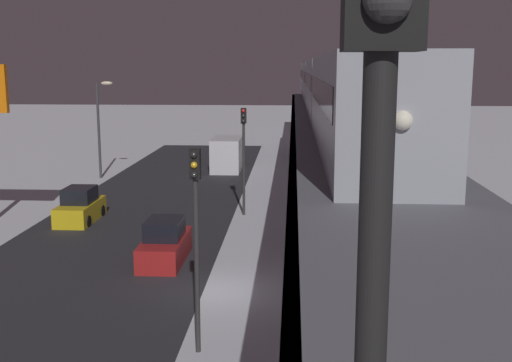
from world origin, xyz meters
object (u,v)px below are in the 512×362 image
at_px(rail_signal, 379,133).
at_px(traffic_light_near, 196,222).
at_px(subway_train, 324,82).
at_px(sedan_yellow, 80,208).
at_px(sedan_red, 165,244).
at_px(delivery_van, 228,153).
at_px(traffic_light_mid, 244,146).

relative_size(rail_signal, traffic_light_near, 0.62).
xyz_separation_m(subway_train, sedan_yellow, (14.58, 16.07, -6.78)).
xyz_separation_m(sedan_yellow, traffic_light_near, (-9.30, 16.41, 3.41)).
distance_m(subway_train, sedan_yellow, 22.73).
bearing_deg(subway_train, rail_signal, 87.63).
relative_size(sedan_red, traffic_light_near, 0.69).
bearing_deg(delivery_van, traffic_light_near, 94.32).
distance_m(sedan_red, traffic_light_near, 10.23).
height_order(rail_signal, delivery_van, rail_signal).
height_order(subway_train, rail_signal, rail_signal).
distance_m(delivery_van, traffic_light_mid, 17.70).
xyz_separation_m(subway_train, traffic_light_near, (5.28, 32.48, -3.37)).
bearing_deg(sedan_red, subway_train, 70.65).
bearing_deg(sedan_yellow, rail_signal, 111.62).
xyz_separation_m(rail_signal, sedan_red, (6.20, -24.57, -7.72)).
bearing_deg(traffic_light_mid, delivery_van, -81.11).
relative_size(subway_train, traffic_light_mid, 11.57).
xyz_separation_m(sedan_red, traffic_light_near, (-2.90, 9.20, 3.40)).
bearing_deg(subway_train, sedan_yellow, 47.78).
bearing_deg(traffic_light_near, sedan_yellow, -60.46).
height_order(rail_signal, traffic_light_near, rail_signal).
bearing_deg(sedan_red, sedan_yellow, 131.58).
distance_m(subway_train, delivery_van, 10.62).
height_order(subway_train, sedan_red, subway_train).
bearing_deg(subway_train, traffic_light_mid, 69.37).
relative_size(rail_signal, traffic_light_mid, 0.62).
xyz_separation_m(delivery_van, traffic_light_near, (-2.70, 35.72, 2.85)).
bearing_deg(traffic_light_near, delivery_van, -85.68).
height_order(subway_train, traffic_light_mid, subway_train).
xyz_separation_m(sedan_yellow, traffic_light_mid, (-9.30, -2.05, 3.41)).
bearing_deg(sedan_red, traffic_light_near, -72.50).
relative_size(rail_signal, sedan_yellow, 0.95).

